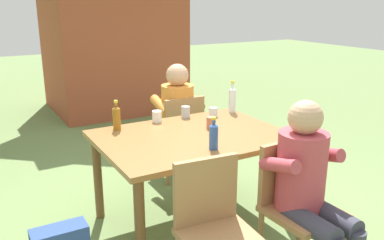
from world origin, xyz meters
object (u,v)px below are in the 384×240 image
chair_near_left (215,225)px  cup_terracotta (211,123)px  bottle_clear (232,99)px  bottle_blue (214,135)px  brick_kiosk (111,16)px  cup_white (157,116)px  person_in_plaid_shirt (174,114)px  bottle_amber (117,117)px  person_in_white_shirt (309,183)px  dining_table (192,146)px  chair_near_right (295,200)px  cup_glass (213,112)px  cup_steel (186,112)px  chair_far_right (179,133)px

chair_near_left → cup_terracotta: chair_near_left is taller
cup_terracotta → bottle_clear: bearing=36.7°
bottle_clear → bottle_blue: bearing=-132.3°
cup_terracotta → brick_kiosk: brick_kiosk is taller
chair_near_left → bottle_blue: (0.29, 0.48, 0.37)m
cup_white → brick_kiosk: (0.83, 3.51, 0.71)m
person_in_plaid_shirt → bottle_amber: size_ratio=4.81×
person_in_white_shirt → bottle_clear: 1.40m
dining_table → chair_near_right: (0.32, -0.83, -0.18)m
bottle_amber → bottle_blue: (0.44, -0.77, -0.00)m
bottle_amber → cup_glass: size_ratio=3.00×
person_in_white_shirt → cup_steel: size_ratio=11.55×
bottle_amber → cup_steel: bearing=3.8°
person_in_plaid_shirt → brick_kiosk: brick_kiosk is taller
dining_table → brick_kiosk: brick_kiosk is taller
cup_terracotta → cup_glass: (0.21, 0.29, -0.01)m
person_in_white_shirt → dining_table: bearing=109.0°
bottle_blue → cup_terracotta: bottle_blue is taller
bottle_blue → cup_white: (-0.06, 0.81, -0.05)m
bottle_amber → cup_steel: bottle_amber is taller
bottle_amber → cup_terracotta: size_ratio=2.57×
dining_table → cup_white: cup_white is taller
person_in_white_shirt → cup_steel: (-0.13, 1.40, 0.16)m
chair_far_right → cup_glass: bearing=-77.4°
chair_near_left → bottle_blue: bearing=58.6°
cup_steel → cup_white: cup_steel is taller
cup_white → cup_terracotta: (0.30, -0.39, -0.00)m
person_in_white_shirt → bottle_amber: (-0.79, 1.35, 0.21)m
chair_far_right → cup_steel: chair_far_right is taller
bottle_clear → cup_steel: bearing=173.0°
bottle_blue → cup_white: size_ratio=2.41×
chair_far_right → cup_terracotta: (-0.11, -0.76, 0.32)m
cup_glass → person_in_white_shirt: bearing=-94.5°
chair_far_right → cup_glass: chair_far_right is taller
chair_far_right → bottle_amber: (-0.79, -0.42, 0.38)m
person_in_plaid_shirt → bottle_amber: 0.97m
person_in_plaid_shirt → cup_glass: 0.60m
dining_table → cup_glass: cup_glass is taller
person_in_plaid_shirt → cup_steel: 0.52m
cup_steel → brick_kiosk: brick_kiosk is taller
cup_steel → chair_far_right: bearing=70.9°
cup_terracotta → brick_kiosk: bearing=82.3°
chair_near_left → person_in_white_shirt: size_ratio=0.74×
cup_steel → brick_kiosk: 3.63m
bottle_amber → chair_far_right: bearing=27.9°
bottle_blue → dining_table: bearing=85.8°
dining_table → person_in_plaid_shirt: size_ratio=1.22×
person_in_plaid_shirt → bottle_amber: (-0.79, -0.53, 0.21)m
cup_steel → bottle_amber: bearing=-176.2°
dining_table → cup_terracotta: (0.22, 0.07, 0.14)m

